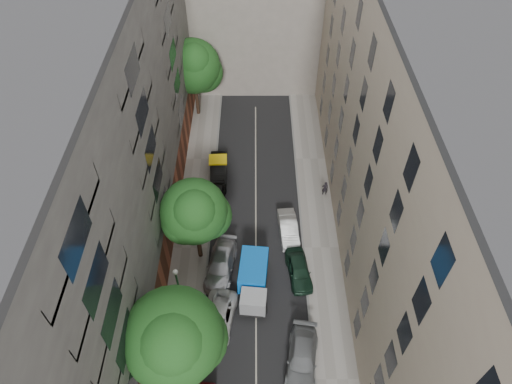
{
  "coord_description": "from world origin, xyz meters",
  "views": [
    {
      "loc": [
        -0.03,
        -22.75,
        31.51
      ],
      "look_at": [
        0.01,
        0.97,
        6.0
      ],
      "focal_mm": 32.0,
      "sensor_mm": 36.0,
      "label": 1
    }
  ],
  "objects_px": {
    "tarp_truck": "(253,280)",
    "car_right_1": "(302,358)",
    "car_left_2": "(218,319)",
    "car_right_3": "(288,229)",
    "tree_far": "(194,68)",
    "car_left_3": "(221,265)",
    "car_left_5": "(219,168)",
    "tree_mid": "(195,214)",
    "tree_near": "(175,340)",
    "car_right_2": "(299,270)",
    "car_left_4": "(217,196)",
    "pedestrian": "(325,188)",
    "lamp_post": "(180,293)"
  },
  "relations": [
    {
      "from": "car_left_5",
      "to": "tarp_truck",
      "type": "bearing_deg",
      "value": -77.78
    },
    {
      "from": "car_left_4",
      "to": "car_left_5",
      "type": "height_order",
      "value": "car_left_5"
    },
    {
      "from": "car_right_1",
      "to": "tree_far",
      "type": "xyz_separation_m",
      "value": [
        -9.47,
        28.18,
        5.22
      ]
    },
    {
      "from": "car_left_5",
      "to": "tree_far",
      "type": "bearing_deg",
      "value": 103.48
    },
    {
      "from": "tree_mid",
      "to": "pedestrian",
      "type": "height_order",
      "value": "tree_mid"
    },
    {
      "from": "tree_near",
      "to": "tarp_truck",
      "type": "bearing_deg",
      "value": 58.05
    },
    {
      "from": "tree_far",
      "to": "car_right_2",
      "type": "bearing_deg",
      "value": -65.15
    },
    {
      "from": "car_left_4",
      "to": "tree_mid",
      "type": "bearing_deg",
      "value": -94.92
    },
    {
      "from": "car_right_3",
      "to": "tree_far",
      "type": "relative_size",
      "value": 0.48
    },
    {
      "from": "car_left_3",
      "to": "tree_near",
      "type": "relative_size",
      "value": 0.54
    },
    {
      "from": "car_right_1",
      "to": "car_right_3",
      "type": "height_order",
      "value": "car_right_1"
    },
    {
      "from": "tarp_truck",
      "to": "lamp_post",
      "type": "height_order",
      "value": "lamp_post"
    },
    {
      "from": "tarp_truck",
      "to": "car_right_1",
      "type": "bearing_deg",
      "value": -54.78
    },
    {
      "from": "car_left_4",
      "to": "car_right_2",
      "type": "relative_size",
      "value": 0.93
    },
    {
      "from": "car_left_2",
      "to": "car_right_3",
      "type": "distance_m",
      "value": 10.1
    },
    {
      "from": "car_left_4",
      "to": "car_left_2",
      "type": "bearing_deg",
      "value": -82.96
    },
    {
      "from": "tarp_truck",
      "to": "pedestrian",
      "type": "relative_size",
      "value": 3.35
    },
    {
      "from": "tree_mid",
      "to": "car_right_2",
      "type": "bearing_deg",
      "value": -12.29
    },
    {
      "from": "tree_mid",
      "to": "tree_near",
      "type": "bearing_deg",
      "value": -91.0
    },
    {
      "from": "tree_mid",
      "to": "car_right_3",
      "type": "bearing_deg",
      "value": 18.7
    },
    {
      "from": "car_right_3",
      "to": "car_left_3",
      "type": "bearing_deg",
      "value": -151.55
    },
    {
      "from": "car_left_3",
      "to": "pedestrian",
      "type": "xyz_separation_m",
      "value": [
        9.2,
        8.26,
        0.19
      ]
    },
    {
      "from": "car_left_4",
      "to": "car_left_5",
      "type": "relative_size",
      "value": 0.88
    },
    {
      "from": "tarp_truck",
      "to": "car_left_3",
      "type": "distance_m",
      "value": 3.2
    },
    {
      "from": "car_left_5",
      "to": "lamp_post",
      "type": "distance_m",
      "value": 16.29
    },
    {
      "from": "tarp_truck",
      "to": "car_right_3",
      "type": "height_order",
      "value": "tarp_truck"
    },
    {
      "from": "tarp_truck",
      "to": "tree_near",
      "type": "xyz_separation_m",
      "value": [
        -4.49,
        -7.2,
        5.16
      ]
    },
    {
      "from": "car_left_2",
      "to": "lamp_post",
      "type": "relative_size",
      "value": 0.7
    },
    {
      "from": "car_left_2",
      "to": "car_left_3",
      "type": "xyz_separation_m",
      "value": [
        0.0,
        4.67,
        0.08
      ]
    },
    {
      "from": "car_right_2",
      "to": "tree_near",
      "type": "relative_size",
      "value": 0.44
    },
    {
      "from": "car_left_2",
      "to": "car_right_2",
      "type": "relative_size",
      "value": 1.15
    },
    {
      "from": "tree_far",
      "to": "car_right_3",
      "type": "bearing_deg",
      "value": -61.54
    },
    {
      "from": "car_left_2",
      "to": "tree_near",
      "type": "xyz_separation_m",
      "value": [
        -1.88,
        -4.31,
        5.79
      ]
    },
    {
      "from": "car_left_5",
      "to": "car_right_1",
      "type": "distance_m",
      "value": 19.96
    },
    {
      "from": "car_left_5",
      "to": "tree_mid",
      "type": "bearing_deg",
      "value": -97.81
    },
    {
      "from": "car_left_3",
      "to": "car_left_5",
      "type": "distance_m",
      "value": 11.16
    },
    {
      "from": "car_right_3",
      "to": "tree_near",
      "type": "relative_size",
      "value": 0.44
    },
    {
      "from": "car_left_5",
      "to": "tree_near",
      "type": "bearing_deg",
      "value": -95.65
    },
    {
      "from": "tarp_truck",
      "to": "car_left_4",
      "type": "distance_m",
      "value": 9.93
    },
    {
      "from": "tree_near",
      "to": "lamp_post",
      "type": "relative_size",
      "value": 1.39
    },
    {
      "from": "tree_mid",
      "to": "tree_far",
      "type": "height_order",
      "value": "tree_far"
    },
    {
      "from": "car_right_1",
      "to": "car_right_3",
      "type": "relative_size",
      "value": 1.18
    },
    {
      "from": "car_right_2",
      "to": "tree_near",
      "type": "xyz_separation_m",
      "value": [
        -8.11,
        -8.51,
        5.74
      ]
    },
    {
      "from": "car_right_2",
      "to": "tree_far",
      "type": "distance_m",
      "value": 23.73
    },
    {
      "from": "car_right_2",
      "to": "tarp_truck",
      "type": "bearing_deg",
      "value": -168.13
    },
    {
      "from": "car_right_2",
      "to": "tree_far",
      "type": "height_order",
      "value": "tree_far"
    },
    {
      "from": "tree_near",
      "to": "pedestrian",
      "type": "distance_m",
      "value": 21.22
    },
    {
      "from": "car_left_3",
      "to": "tree_far",
      "type": "relative_size",
      "value": 0.58
    },
    {
      "from": "tarp_truck",
      "to": "tree_near",
      "type": "height_order",
      "value": "tree_near"
    },
    {
      "from": "car_left_4",
      "to": "pedestrian",
      "type": "distance_m",
      "value": 10.03
    }
  ]
}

